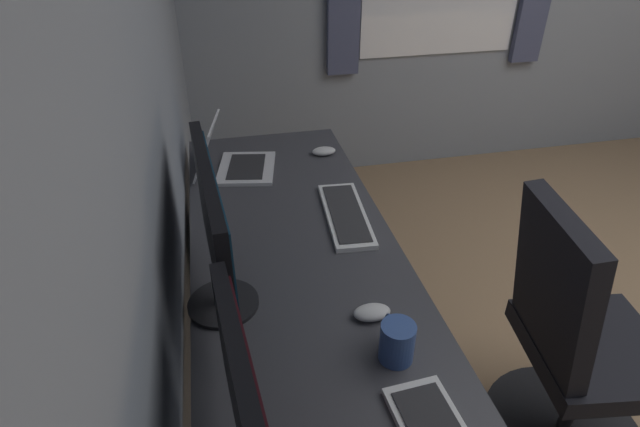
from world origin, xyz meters
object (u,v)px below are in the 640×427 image
at_px(monitor_primary, 215,231).
at_px(mouse_main, 324,151).
at_px(coffee_mug, 397,341).
at_px(office_chair, 573,352).
at_px(laptop_leftmost, 231,159).
at_px(drawer_pedestal, 279,281).
at_px(mouse_spare, 372,312).
at_px(keyboard_spare, 346,214).

height_order(monitor_primary, mouse_main, monitor_primary).
xyz_separation_m(monitor_primary, coffee_mug, (-0.28, -0.41, -0.20)).
xyz_separation_m(coffee_mug, office_chair, (0.12, -0.67, -0.33)).
bearing_deg(office_chair, laptop_leftmost, 45.54).
bearing_deg(coffee_mug, mouse_main, -3.90).
height_order(drawer_pedestal, mouse_main, mouse_main).
relative_size(coffee_mug, office_chair, 0.13).
bearing_deg(laptop_leftmost, monitor_primary, 174.49).
distance_m(drawer_pedestal, coffee_mug, 0.93).
bearing_deg(mouse_spare, office_chair, -92.47).
distance_m(coffee_mug, office_chair, 0.76).
bearing_deg(monitor_primary, laptop_leftmost, -5.51).
height_order(laptop_leftmost, office_chair, office_chair).
distance_m(drawer_pedestal, mouse_spare, 0.79).
height_order(monitor_primary, keyboard_spare, monitor_primary).
bearing_deg(mouse_main, laptop_leftmost, 98.30).
bearing_deg(drawer_pedestal, coffee_mug, -166.54).
bearing_deg(office_chair, monitor_primary, 81.29).
xyz_separation_m(keyboard_spare, coffee_mug, (-0.65, 0.04, 0.04)).
bearing_deg(drawer_pedestal, monitor_primary, 157.27).
xyz_separation_m(laptop_leftmost, office_chair, (-0.98, -1.00, -0.32)).
bearing_deg(office_chair, mouse_main, 29.64).
relative_size(keyboard_spare, mouse_main, 4.13).
xyz_separation_m(laptop_leftmost, keyboard_spare, (-0.45, -0.37, -0.04)).
relative_size(keyboard_spare, coffee_mug, 3.36).
xyz_separation_m(monitor_primary, mouse_main, (0.88, -0.49, -0.24)).
relative_size(drawer_pedestal, laptop_leftmost, 1.93).
bearing_deg(laptop_leftmost, keyboard_spare, -140.33).
bearing_deg(laptop_leftmost, drawer_pedestal, -155.33).
distance_m(mouse_main, office_chair, 1.24).
xyz_separation_m(keyboard_spare, mouse_main, (0.51, -0.04, 0.01)).
xyz_separation_m(monitor_primary, laptop_leftmost, (0.82, -0.08, -0.20)).
bearing_deg(office_chair, keyboard_spare, 49.70).
bearing_deg(coffee_mug, mouse_spare, 6.13).
distance_m(laptop_leftmost, mouse_spare, 1.01).
relative_size(monitor_primary, office_chair, 0.60).
height_order(drawer_pedestal, mouse_spare, mouse_spare).
bearing_deg(laptop_leftmost, mouse_main, -81.70).
relative_size(monitor_primary, coffee_mug, 4.52).
bearing_deg(mouse_main, keyboard_spare, 176.04).
bearing_deg(keyboard_spare, coffee_mug, 176.14).
xyz_separation_m(laptop_leftmost, coffee_mug, (-1.10, -0.33, 0.00)).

